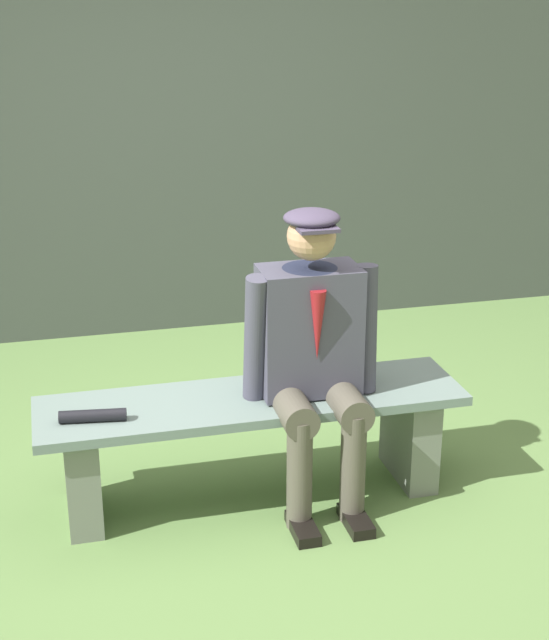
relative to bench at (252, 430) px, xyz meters
The scene contains 5 objects.
ground_plane 0.33m from the bench, ahead, with size 30.00×30.00×0.00m, color #5B7D42.
bench is the anchor object (origin of this frame).
seated_man 0.48m from the bench, 165.82° to the left, with size 0.60×0.60×1.33m.
rolled_magazine 0.72m from the bench, ahead, with size 0.05×0.05×0.28m, color black.
stadium_wall 2.52m from the bench, 90.00° to the right, with size 12.00×0.24×2.49m, color #424A43.
Camera 1 is at (0.83, 3.68, 2.25)m, focal length 53.14 mm.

